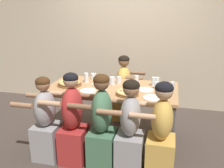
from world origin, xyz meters
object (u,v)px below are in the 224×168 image
Objects in this scene: empty_plate_a at (88,91)px; drinking_glass_i at (86,78)px; cocktail_glass_blue at (93,77)px; drinking_glass_d at (172,87)px; drinking_glass_h at (136,79)px; drinking_glass_e at (153,82)px; drinking_glass_a at (157,81)px; diner_near_right at (161,133)px; empty_plate_b at (145,90)px; drinking_glass_g at (105,86)px; diner_near_midleft at (73,123)px; drinking_glass_c at (157,86)px; drinking_glass_b at (119,80)px; diner_far_center at (124,91)px; empty_plate_c at (152,98)px; diner_near_midright at (130,130)px; drinking_glass_f at (112,81)px; empty_plate_d at (100,84)px; diner_near_left at (46,123)px; diner_near_center at (102,126)px; pizza_board_main at (127,93)px; pizza_board_second at (69,83)px.

empty_plate_a is 1.49× the size of drinking_glass_i.
cocktail_glass_blue is 0.96× the size of drinking_glass_d.
drinking_glass_h reaches higher than empty_plate_a.
empty_plate_a is 1.70× the size of drinking_glass_e.
drinking_glass_a is 0.10× the size of diner_near_right.
drinking_glass_g reaches higher than empty_plate_b.
drinking_glass_a is 0.89× the size of drinking_glass_e.
drinking_glass_c is at bearing -51.37° from diner_near_midleft.
drinking_glass_i is (-0.49, -0.07, 0.02)m from drinking_glass_b.
diner_far_center is at bearing -15.01° from diner_near_midleft.
drinking_glass_e is (0.09, 0.22, 0.05)m from empty_plate_b.
empty_plate_b is 2.13× the size of drinking_glass_b.
empty_plate_c is at bearing -68.90° from empty_plate_b.
diner_far_center is (-0.34, 1.39, -0.01)m from diner_near_midright.
drinking_glass_f is at bearing -173.46° from drinking_glass_e.
empty_plate_d is 0.21× the size of diner_near_left.
drinking_glass_h is 1.23m from diner_near_midleft.
drinking_glass_f is at bearing -19.97° from diner_near_midleft.
empty_plate_b is 0.19× the size of diner_near_center.
pizza_board_main is at bearing -53.14° from drinking_glass_f.
drinking_glass_e is 1.60m from diner_near_left.
diner_near_midleft is at bearing -113.35° from drinking_glass_b.
empty_plate_a is at bearing -150.83° from drinking_glass_g.
diner_near_left is (-0.67, -0.83, -0.35)m from drinking_glass_f.
drinking_glass_a reaches higher than empty_plate_b.
diner_near_midleft reaches higher than drinking_glass_a.
pizza_board_second is 1.26m from drinking_glass_c.
diner_near_midright reaches higher than drinking_glass_h.
empty_plate_c is at bearing -23.56° from drinking_glass_i.
diner_near_right reaches higher than drinking_glass_h.
diner_far_center is (0.67, 0.74, -0.32)m from pizza_board_second.
empty_plate_a is 0.41m from drinking_glass_i.
diner_near_midleft is at bearing -87.14° from cocktail_glass_blue.
diner_near_midright is 0.71m from diner_near_midleft.
empty_plate_d is at bearing 153.85° from empty_plate_c.
drinking_glass_e is at bearing 12.02° from pizza_board_second.
drinking_glass_c is 0.21m from drinking_glass_d.
pizza_board_second is 2.73× the size of drinking_glass_g.
empty_plate_a is 1.15m from diner_near_right.
empty_plate_d is 0.84m from diner_near_midleft.
drinking_glass_e is 0.98m from diner_near_midright.
empty_plate_b is 2.00× the size of drinking_glass_h.
diner_near_midright reaches higher than empty_plate_a.
drinking_glass_a is at bearing -44.51° from diner_near_midleft.
diner_near_midright is (-0.23, -0.96, -0.33)m from drinking_glass_a.
drinking_glass_d is at bearing -44.37° from drinking_glass_a.
drinking_glass_e is 0.11× the size of diner_far_center.
pizza_board_main is at bearing 169.94° from empty_plate_c.
diner_near_center reaches higher than empty_plate_b.
diner_far_center is (-0.55, 1.00, -0.29)m from empty_plate_c.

